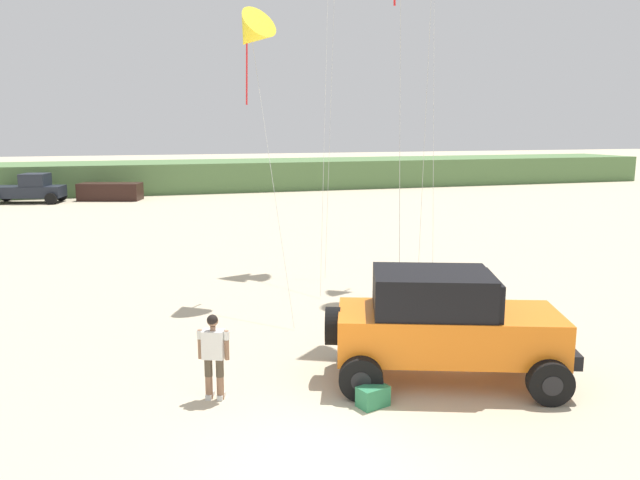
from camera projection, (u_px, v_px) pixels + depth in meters
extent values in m
plane|color=#C1B293|center=(321.00, 461.00, 9.70)|extent=(220.00, 220.00, 0.00)
cube|color=#567A47|center=(142.00, 177.00, 49.83)|extent=(90.00, 7.23, 2.30)
cube|color=orange|center=(448.00, 333.00, 12.60)|extent=(4.76, 3.24, 0.90)
cube|color=orange|center=(532.00, 316.00, 12.45)|extent=(1.61, 1.97, 0.12)
cube|color=black|center=(432.00, 291.00, 12.47)|extent=(2.76, 2.44, 0.80)
cube|color=black|center=(493.00, 294.00, 12.41)|extent=(0.67, 1.60, 0.72)
cube|color=black|center=(562.00, 348.00, 12.53)|extent=(0.81, 1.76, 0.28)
cylinder|color=black|center=(333.00, 326.00, 12.71)|extent=(0.55, 0.83, 0.77)
cylinder|color=black|center=(521.00, 345.00, 13.63)|extent=(0.89, 0.57, 0.84)
cylinder|color=black|center=(521.00, 345.00, 13.63)|extent=(0.46, 0.43, 0.38)
cylinder|color=black|center=(550.00, 383.00, 11.60)|extent=(0.89, 0.57, 0.84)
cylinder|color=black|center=(550.00, 383.00, 11.60)|extent=(0.46, 0.43, 0.38)
cylinder|color=black|center=(360.00, 342.00, 13.82)|extent=(0.89, 0.57, 0.84)
cylinder|color=black|center=(360.00, 342.00, 13.82)|extent=(0.46, 0.43, 0.38)
cylinder|color=black|center=(361.00, 379.00, 11.79)|extent=(0.89, 0.57, 0.84)
cylinder|color=black|center=(361.00, 379.00, 11.79)|extent=(0.46, 0.43, 0.38)
cylinder|color=#8C664C|center=(209.00, 386.00, 11.86)|extent=(0.14, 0.14, 0.49)
cylinder|color=#4C4233|center=(208.00, 367.00, 11.79)|extent=(0.15, 0.15, 0.36)
cube|color=silver|center=(210.00, 395.00, 11.94)|extent=(0.20, 0.28, 0.10)
cylinder|color=#8C664C|center=(220.00, 387.00, 11.84)|extent=(0.14, 0.14, 0.49)
cylinder|color=#4C4233|center=(220.00, 367.00, 11.77)|extent=(0.15, 0.15, 0.36)
cube|color=silver|center=(221.00, 396.00, 11.91)|extent=(0.20, 0.28, 0.10)
cube|color=silver|center=(213.00, 344.00, 11.70)|extent=(0.47, 0.40, 0.54)
cylinder|color=#8C664C|center=(200.00, 344.00, 11.73)|extent=(0.09, 0.09, 0.56)
cylinder|color=silver|center=(200.00, 334.00, 11.70)|extent=(0.11, 0.11, 0.16)
cylinder|color=#8C664C|center=(227.00, 345.00, 11.68)|extent=(0.09, 0.09, 0.56)
cylinder|color=silver|center=(226.00, 335.00, 11.64)|extent=(0.11, 0.11, 0.16)
cylinder|color=#8C664C|center=(213.00, 328.00, 11.65)|extent=(0.10, 0.10, 0.08)
sphere|color=#8C664C|center=(213.00, 321.00, 11.62)|extent=(0.21, 0.21, 0.21)
sphere|color=black|center=(212.00, 320.00, 11.60)|extent=(0.21, 0.21, 0.21)
cube|color=#2D7F51|center=(373.00, 396.00, 11.56)|extent=(0.64, 0.51, 0.38)
cube|color=#1E232D|center=(28.00, 192.00, 42.32)|extent=(4.90, 2.85, 0.76)
cube|color=#1E232D|center=(35.00, 180.00, 42.21)|extent=(1.95, 2.10, 0.84)
cylinder|color=black|center=(61.00, 195.00, 43.55)|extent=(0.80, 0.42, 0.76)
cylinder|color=black|center=(51.00, 199.00, 41.49)|extent=(0.80, 0.42, 0.76)
cylinder|color=black|center=(6.00, 196.00, 43.28)|extent=(0.80, 0.42, 0.76)
cube|color=black|center=(110.00, 192.00, 43.86)|extent=(4.52, 2.89, 1.20)
cylinder|color=silver|center=(400.00, 149.00, 14.73)|extent=(0.52, 1.55, 9.07)
cylinder|color=silver|center=(332.00, 72.00, 21.74)|extent=(1.60, 3.54, 13.81)
cylinder|color=silver|center=(428.00, 61.00, 19.01)|extent=(1.22, 1.88, 14.00)
cylinder|color=silver|center=(326.00, 71.00, 20.68)|extent=(2.18, 5.85, 13.69)
cone|color=yellow|center=(251.00, 33.00, 18.20)|extent=(1.46, 1.75, 1.68)
cylinder|color=red|center=(247.00, 74.00, 18.37)|extent=(0.05, 0.28, 1.74)
cylinder|color=silver|center=(271.00, 171.00, 17.05)|extent=(0.22, 3.98, 7.71)
cylinder|color=silver|center=(434.00, 70.00, 19.09)|extent=(2.06, 4.82, 13.48)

